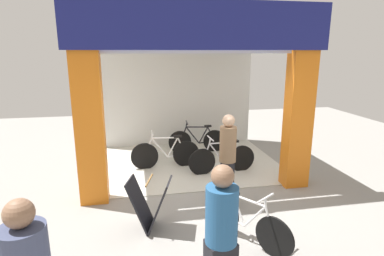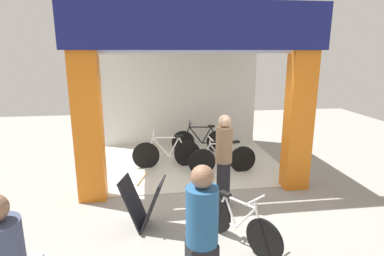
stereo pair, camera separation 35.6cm
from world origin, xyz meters
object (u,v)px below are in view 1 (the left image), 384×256
(bicycle_inside_1, at_px, (166,154))
(pedestrian_0, at_px, (221,239))
(pedestrian_3, at_px, (227,160))
(sandwich_board_sign, at_px, (150,204))
(bicycle_inside_2, at_px, (198,140))
(bicycle_parked_0, at_px, (247,222))
(bicycle_inside_0, at_px, (222,159))

(bicycle_inside_1, distance_m, pedestrian_0, 4.55)
(pedestrian_0, xyz_separation_m, pedestrian_3, (0.80, 2.40, -0.01))
(sandwich_board_sign, bearing_deg, pedestrian_0, -70.16)
(bicycle_inside_2, distance_m, pedestrian_0, 5.67)
(bicycle_parked_0, xyz_separation_m, pedestrian_0, (-0.74, -1.17, 0.56))
(bicycle_inside_0, bearing_deg, sandwich_board_sign, -130.80)
(sandwich_board_sign, distance_m, pedestrian_0, 2.00)
(bicycle_inside_0, distance_m, bicycle_inside_2, 1.67)
(bicycle_inside_2, bearing_deg, pedestrian_0, -99.14)
(bicycle_inside_2, distance_m, sandwich_board_sign, 4.06)
(bicycle_inside_1, bearing_deg, pedestrian_0, -88.47)
(sandwich_board_sign, bearing_deg, bicycle_inside_2, 67.44)
(pedestrian_0, height_order, pedestrian_3, pedestrian_3)
(pedestrian_0, bearing_deg, bicycle_inside_0, 73.62)
(bicycle_parked_0, distance_m, pedestrian_3, 1.36)
(bicycle_inside_1, xyz_separation_m, bicycle_inside_2, (1.02, 1.06, -0.01))
(bicycle_parked_0, bearing_deg, bicycle_inside_1, 104.48)
(bicycle_parked_0, relative_size, sandwich_board_sign, 1.50)
(bicycle_inside_1, relative_size, bicycle_inside_2, 1.03)
(bicycle_parked_0, bearing_deg, pedestrian_3, 87.33)
(sandwich_board_sign, bearing_deg, bicycle_inside_1, 78.68)
(bicycle_inside_2, height_order, bicycle_parked_0, bicycle_inside_2)
(bicycle_inside_0, relative_size, bicycle_parked_0, 1.26)
(bicycle_inside_0, bearing_deg, bicycle_parked_0, -98.46)
(bicycle_inside_1, relative_size, sandwich_board_sign, 1.96)
(bicycle_inside_1, bearing_deg, bicycle_inside_2, 46.07)
(bicycle_inside_0, height_order, bicycle_inside_2, bicycle_inside_2)
(bicycle_inside_2, height_order, pedestrian_3, pedestrian_3)
(bicycle_inside_2, xyz_separation_m, bicycle_parked_0, (-0.15, -4.41, -0.02))
(bicycle_parked_0, xyz_separation_m, pedestrian_3, (0.06, 1.24, 0.56))
(bicycle_inside_1, xyz_separation_m, sandwich_board_sign, (-0.54, -2.69, 0.06))
(pedestrian_0, bearing_deg, bicycle_parked_0, 57.49)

